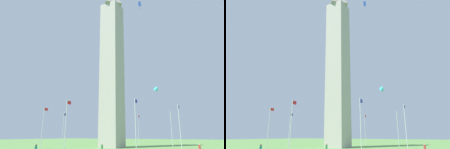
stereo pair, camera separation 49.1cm
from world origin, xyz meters
The scene contains 13 objects.
ground_plane centered at (0.00, 0.00, 0.00)m, with size 260.00×260.00×0.00m, color #609347.
obelisk_monument centered at (0.00, 0.00, 22.43)m, with size 4.93×4.93×44.86m.
flagpole_n centered at (16.42, 0.00, 5.00)m, with size 1.12×0.14×9.20m.
flagpole_ne centered at (11.63, 11.57, 5.00)m, with size 1.12×0.14×9.20m.
flagpole_e centered at (0.05, 16.37, 5.00)m, with size 1.12×0.14×9.20m.
flagpole_se centered at (-11.52, 11.57, 5.00)m, with size 1.12×0.14×9.20m.
flagpole_s centered at (-16.31, 0.00, 5.00)m, with size 1.12×0.14×9.20m.
flagpole_sw centered at (-11.52, -11.57, 5.00)m, with size 1.12×0.14×9.20m.
flagpole_w centered at (0.05, -16.37, 5.00)m, with size 1.12×0.14×9.20m.
flagpole_nw centered at (11.63, -11.57, 5.00)m, with size 1.12×0.14×9.20m.
person_red_shirt centered at (-9.39, -21.10, 0.79)m, with size 0.32×0.32×1.60m.
kite_blue_box centered at (-13.26, -14.02, 26.91)m, with size 0.73×0.57×1.61m.
kite_cyan_delta centered at (-3.49, -13.13, 12.10)m, with size 1.58×1.51×2.01m.
Camera 1 is at (-44.06, -26.17, 2.79)m, focal length 32.17 mm.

